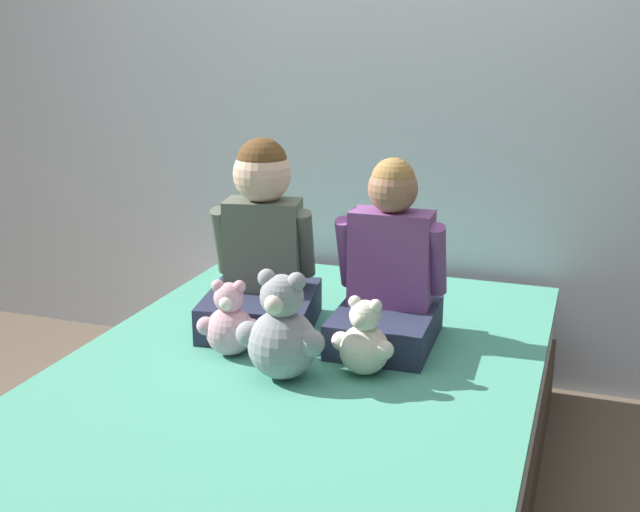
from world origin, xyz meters
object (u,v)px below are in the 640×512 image
at_px(child_on_left, 262,250).
at_px(child_on_right, 389,273).
at_px(teddy_bear_held_by_right_child, 364,342).
at_px(bed, 302,429).
at_px(teddy_bear_held_by_left_child, 230,323).
at_px(teddy_bear_between_children, 282,333).

bearing_deg(child_on_left, child_on_right, -10.93).
distance_m(child_on_right, teddy_bear_held_by_right_child, 0.30).
relative_size(bed, teddy_bear_held_by_left_child, 8.27).
bearing_deg(teddy_bear_between_children, bed, 85.15).
bearing_deg(teddy_bear_between_children, child_on_left, 121.45).
distance_m(teddy_bear_held_by_left_child, teddy_bear_held_by_right_child, 0.42).
relative_size(teddy_bear_held_by_left_child, teddy_bear_between_children, 0.75).
height_order(child_on_left, teddy_bear_held_by_left_child, child_on_left).
height_order(child_on_right, teddy_bear_between_children, child_on_right).
relative_size(teddy_bear_held_by_right_child, teddy_bear_between_children, 0.73).
bearing_deg(teddy_bear_held_by_right_child, teddy_bear_held_by_left_child, -170.06).
relative_size(child_on_right, teddy_bear_between_children, 1.83).
distance_m(teddy_bear_held_by_right_child, teddy_bear_between_children, 0.24).
relative_size(bed, teddy_bear_held_by_right_child, 8.49).
bearing_deg(teddy_bear_held_by_left_child, bed, -8.10).
height_order(child_on_right, teddy_bear_held_by_right_child, child_on_right).
bearing_deg(bed, child_on_right, 52.05).
relative_size(bed, child_on_left, 3.14).
xyz_separation_m(child_on_left, child_on_right, (0.43, -0.00, -0.03)).
height_order(bed, teddy_bear_between_children, teddy_bear_between_children).
xyz_separation_m(child_on_left, teddy_bear_held_by_right_child, (0.43, -0.27, -0.16)).
bearing_deg(teddy_bear_between_children, teddy_bear_held_by_left_child, 155.44).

